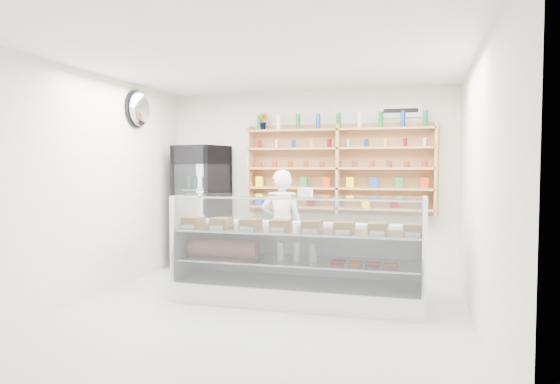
% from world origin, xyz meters
% --- Properties ---
extents(room, '(5.00, 5.00, 5.00)m').
position_xyz_m(room, '(0.00, 0.00, 1.40)').
color(room, '#A3A3A8').
rests_on(room, ground).
extents(display_counter, '(2.95, 0.88, 1.29)m').
position_xyz_m(display_counter, '(0.30, 0.63, 0.35)').
color(display_counter, white).
rests_on(display_counter, floor).
extents(shop_worker, '(0.63, 0.46, 1.59)m').
position_xyz_m(shop_worker, '(-0.18, 1.61, 0.79)').
color(shop_worker, silver).
rests_on(shop_worker, floor).
extents(drinks_cooler, '(0.82, 0.81, 1.96)m').
position_xyz_m(drinks_cooler, '(-1.65, 2.13, 0.98)').
color(drinks_cooler, black).
rests_on(drinks_cooler, floor).
extents(wall_shelving, '(2.84, 0.28, 1.33)m').
position_xyz_m(wall_shelving, '(0.50, 2.34, 1.59)').
color(wall_shelving, tan).
rests_on(wall_shelving, back_wall).
extents(potted_plant, '(0.18, 0.16, 0.27)m').
position_xyz_m(potted_plant, '(-0.68, 2.34, 2.33)').
color(potted_plant, '#1E6626').
rests_on(potted_plant, wall_shelving).
extents(security_mirror, '(0.15, 0.50, 0.50)m').
position_xyz_m(security_mirror, '(-2.17, 1.20, 2.45)').
color(security_mirror, silver).
rests_on(security_mirror, left_wall).
extents(wall_sign, '(0.62, 0.03, 0.20)m').
position_xyz_m(wall_sign, '(1.40, 2.47, 2.45)').
color(wall_sign, white).
rests_on(wall_sign, back_wall).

